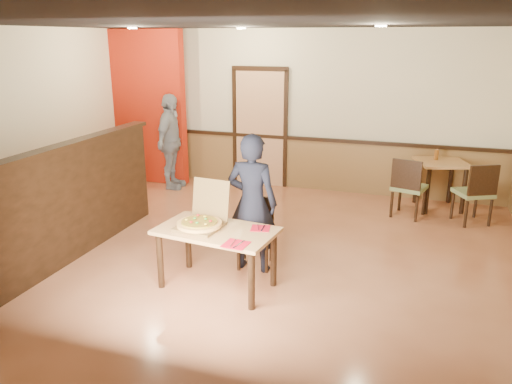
% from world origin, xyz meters
% --- Properties ---
extents(floor, '(7.00, 7.00, 0.00)m').
position_xyz_m(floor, '(0.00, 0.00, 0.00)').
color(floor, '#C4744C').
rests_on(floor, ground).
extents(ceiling, '(7.00, 7.00, 0.00)m').
position_xyz_m(ceiling, '(0.00, 0.00, 2.80)').
color(ceiling, black).
rests_on(ceiling, wall_back).
extents(wall_back, '(7.00, 0.00, 7.00)m').
position_xyz_m(wall_back, '(0.00, 3.50, 1.40)').
color(wall_back, beige).
rests_on(wall_back, floor).
extents(wainscot_back, '(7.00, 0.04, 0.90)m').
position_xyz_m(wainscot_back, '(0.00, 3.47, 0.45)').
color(wainscot_back, olive).
rests_on(wainscot_back, floor).
extents(chair_rail_back, '(7.00, 0.06, 0.06)m').
position_xyz_m(chair_rail_back, '(0.00, 3.45, 0.92)').
color(chair_rail_back, black).
rests_on(chair_rail_back, wall_back).
extents(back_door, '(0.90, 0.06, 2.10)m').
position_xyz_m(back_door, '(-0.80, 3.46, 1.05)').
color(back_door, tan).
rests_on(back_door, wall_back).
extents(booth_partition, '(0.20, 3.10, 1.44)m').
position_xyz_m(booth_partition, '(-2.00, -0.20, 0.74)').
color(booth_partition, black).
rests_on(booth_partition, floor).
extents(red_accent_panel, '(1.60, 0.20, 2.78)m').
position_xyz_m(red_accent_panel, '(-2.90, 3.00, 1.40)').
color(red_accent_panel, '#A41D0B').
rests_on(red_accent_panel, floor).
extents(spot_a, '(0.14, 0.14, 0.02)m').
position_xyz_m(spot_a, '(-2.30, 1.80, 2.78)').
color(spot_a, '#FFE4B2').
rests_on(spot_a, ceiling).
extents(spot_b, '(0.14, 0.14, 0.02)m').
position_xyz_m(spot_b, '(-0.80, 2.50, 2.78)').
color(spot_b, '#FFE4B2').
rests_on(spot_b, ceiling).
extents(spot_c, '(0.14, 0.14, 0.02)m').
position_xyz_m(spot_c, '(1.40, 1.50, 2.78)').
color(spot_c, '#FFE4B2').
rests_on(spot_c, ceiling).
extents(main_table, '(1.34, 0.87, 0.68)m').
position_xyz_m(main_table, '(0.01, -0.54, 0.57)').
color(main_table, tan).
rests_on(main_table, floor).
extents(diner_chair, '(0.46, 0.46, 0.82)m').
position_xyz_m(diner_chair, '(0.22, 0.15, 0.45)').
color(diner_chair, olive).
rests_on(diner_chair, floor).
extents(side_chair_left, '(0.57, 0.57, 0.93)m').
position_xyz_m(side_chair_left, '(1.89, 2.43, 0.51)').
color(side_chair_left, olive).
rests_on(side_chair_left, floor).
extents(side_chair_right, '(0.62, 0.62, 0.93)m').
position_xyz_m(side_chair_right, '(2.84, 2.44, 0.51)').
color(side_chair_right, olive).
rests_on(side_chair_right, floor).
extents(side_table, '(0.91, 0.91, 0.77)m').
position_xyz_m(side_table, '(2.36, 3.05, 0.60)').
color(side_table, tan).
rests_on(side_table, floor).
extents(diner, '(0.60, 0.40, 1.63)m').
position_xyz_m(diner, '(0.22, 0.01, 0.82)').
color(diner, black).
rests_on(diner, floor).
extents(passerby, '(0.53, 1.04, 1.71)m').
position_xyz_m(passerby, '(-2.24, 2.72, 0.85)').
color(passerby, gray).
rests_on(passerby, floor).
extents(pizza_box, '(0.50, 0.57, 0.47)m').
position_xyz_m(pizza_box, '(-0.17, -0.52, 0.74)').
color(pizza_box, brown).
rests_on(pizza_box, main_table).
extents(pizza, '(0.59, 0.59, 0.03)m').
position_xyz_m(pizza, '(-0.18, -0.57, 0.73)').
color(pizza, '#F6B659').
rests_on(pizza, pizza_box).
extents(napkin_near, '(0.26, 0.26, 0.01)m').
position_xyz_m(napkin_near, '(0.35, -0.86, 0.68)').
color(napkin_near, red).
rests_on(napkin_near, main_table).
extents(napkin_far, '(0.24, 0.24, 0.01)m').
position_xyz_m(napkin_far, '(0.45, -0.37, 0.68)').
color(napkin_far, red).
rests_on(napkin_far, main_table).
extents(condiment, '(0.07, 0.07, 0.16)m').
position_xyz_m(condiment, '(2.26, 3.13, 0.86)').
color(condiment, brown).
rests_on(condiment, side_table).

